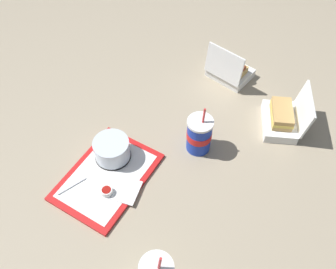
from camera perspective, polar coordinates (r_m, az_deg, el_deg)
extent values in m
plane|color=gray|center=(1.45, 1.58, -1.13)|extent=(3.20, 3.20, 0.00)
cube|color=red|center=(1.37, -9.26, -6.36)|extent=(0.42, 0.33, 0.01)
cube|color=white|center=(1.36, -9.30, -6.21)|extent=(0.37, 0.28, 0.00)
cylinder|color=black|center=(1.41, -8.36, -3.18)|extent=(0.13, 0.13, 0.01)
cylinder|color=#BC7084|center=(1.38, -8.51, -2.44)|extent=(0.10, 0.10, 0.06)
cylinder|color=silver|center=(1.37, -8.56, -2.20)|extent=(0.13, 0.13, 0.08)
cylinder|color=white|center=(1.32, -9.32, -8.57)|extent=(0.04, 0.04, 0.02)
cylinder|color=#9E140F|center=(1.31, -9.37, -8.35)|extent=(0.03, 0.03, 0.01)
cube|color=white|center=(1.32, -6.64, -8.36)|extent=(0.13, 0.13, 0.00)
cube|color=white|center=(1.37, -14.49, -7.53)|extent=(0.11, 0.03, 0.00)
cube|color=white|center=(1.71, 9.43, 9.30)|extent=(0.15, 0.18, 0.04)
cube|color=white|center=(1.61, 8.53, 10.47)|extent=(0.03, 0.18, 0.14)
cube|color=tan|center=(1.68, 9.60, 10.20)|extent=(0.07, 0.14, 0.03)
cylinder|color=brown|center=(1.67, 9.70, 10.80)|extent=(0.03, 0.13, 0.03)
cylinder|color=yellow|center=(1.66, 9.75, 11.04)|extent=(0.01, 0.11, 0.01)
cube|color=white|center=(1.55, 16.54, 1.91)|extent=(0.23, 0.22, 0.04)
cube|color=white|center=(1.51, 20.07, 3.65)|extent=(0.17, 0.14, 0.13)
cube|color=tan|center=(1.53, 16.79, 2.63)|extent=(0.15, 0.14, 0.02)
cube|color=#E5C651|center=(1.52, 16.93, 3.03)|extent=(0.16, 0.15, 0.01)
cube|color=tan|center=(1.51, 17.07, 3.43)|extent=(0.15, 0.14, 0.02)
cylinder|color=#1938B7|center=(1.38, 4.75, -0.16)|extent=(0.09, 0.09, 0.14)
cylinder|color=red|center=(1.38, 4.77, 0.03)|extent=(0.09, 0.09, 0.03)
cylinder|color=white|center=(1.32, 4.97, 1.87)|extent=(0.10, 0.10, 0.01)
cylinder|color=red|center=(1.30, 5.50, 2.87)|extent=(0.02, 0.01, 0.06)
cylinder|color=white|center=(1.06, -1.80, -19.66)|extent=(0.10, 0.10, 0.01)
cylinder|color=red|center=(1.03, -1.27, -19.02)|extent=(0.01, 0.01, 0.06)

